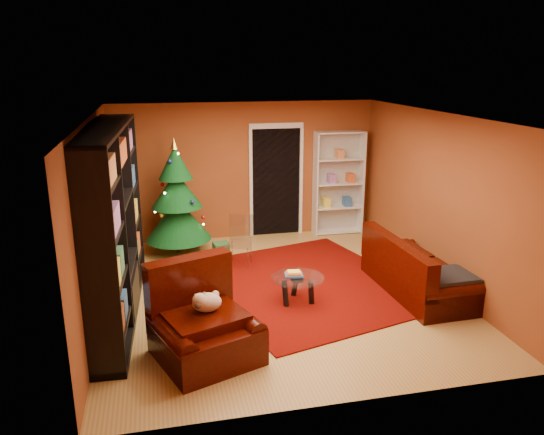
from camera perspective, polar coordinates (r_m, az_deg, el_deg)
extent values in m
cube|color=#A88140|center=(8.00, 0.63, -8.20)|extent=(5.00, 5.50, 0.05)
cube|color=silver|center=(7.31, 0.69, 11.05)|extent=(5.00, 5.50, 0.05)
cube|color=brown|center=(10.20, -2.90, 5.03)|extent=(5.00, 0.05, 2.60)
cube|color=brown|center=(7.41, -18.72, -0.19)|extent=(0.05, 5.50, 2.60)
cube|color=brown|center=(8.47, 17.55, 1.92)|extent=(0.05, 5.50, 2.60)
cube|color=#5F0702|center=(8.29, 3.85, -7.07)|extent=(3.66, 4.00, 0.02)
cube|color=#255C2F|center=(9.37, -5.48, -3.49)|extent=(0.29, 0.29, 0.26)
cube|color=#A61325|center=(10.19, -8.42, -2.01)|extent=(0.26, 0.26, 0.24)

